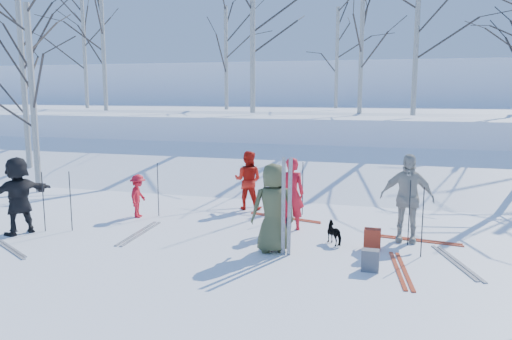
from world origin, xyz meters
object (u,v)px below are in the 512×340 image
(backpack_grey, at_px, (370,260))
(skier_redor_behind, at_px, (248,180))
(dog, at_px, (335,233))
(backpack_red, at_px, (372,239))
(skier_red_seated, at_px, (138,196))
(backpack_dark, at_px, (283,219))
(skier_cream_east, at_px, (407,198))
(skier_red_north, at_px, (291,194))
(skier_grey_west, at_px, (18,195))
(skier_olive_center, at_px, (273,208))

(backpack_grey, bearing_deg, skier_redor_behind, 131.28)
(dog, xyz_separation_m, backpack_red, (0.74, -0.19, -0.02))
(skier_red_seated, relative_size, backpack_dark, 2.66)
(skier_cream_east, xyz_separation_m, backpack_dark, (-2.66, 0.29, -0.72))
(skier_red_north, relative_size, backpack_grey, 4.32)
(skier_redor_behind, xyz_separation_m, backpack_dark, (1.30, -1.56, -0.57))
(skier_redor_behind, bearing_deg, backpack_dark, 129.84)
(backpack_dark, bearing_deg, skier_grey_west, -159.80)
(skier_cream_east, height_order, skier_grey_west, skier_cream_east)
(backpack_red, bearing_deg, skier_redor_behind, 141.83)
(skier_red_north, distance_m, skier_redor_behind, 2.20)
(dog, distance_m, backpack_grey, 1.59)
(skier_red_north, relative_size, skier_red_seated, 1.54)
(skier_red_north, relative_size, backpack_red, 3.91)
(skier_redor_behind, height_order, skier_grey_west, skier_grey_west)
(skier_olive_center, bearing_deg, skier_red_seated, -47.87)
(skier_cream_east, relative_size, backpack_dark, 4.58)
(skier_olive_center, distance_m, backpack_dark, 1.83)
(backpack_red, bearing_deg, dog, 165.71)
(skier_redor_behind, bearing_deg, skier_olive_center, 114.56)
(skier_olive_center, height_order, skier_cream_east, skier_cream_east)
(skier_redor_behind, height_order, skier_red_seated, skier_redor_behind)
(skier_olive_center, bearing_deg, skier_redor_behind, -89.61)
(skier_grey_west, bearing_deg, backpack_grey, 114.18)
(skier_red_north, relative_size, backpack_dark, 4.10)
(skier_red_north, bearing_deg, skier_grey_west, 6.12)
(skier_red_north, distance_m, backpack_red, 2.18)
(skier_olive_center, height_order, skier_red_seated, skier_olive_center)
(skier_red_north, bearing_deg, skier_cream_east, 161.74)
(skier_red_north, height_order, backpack_red, skier_red_north)
(skier_redor_behind, distance_m, backpack_grey, 5.12)
(skier_red_seated, relative_size, skier_cream_east, 0.58)
(skier_red_north, distance_m, skier_grey_west, 5.95)
(skier_red_seated, relative_size, backpack_grey, 2.80)
(skier_olive_center, relative_size, skier_cream_east, 0.95)
(skier_red_north, xyz_separation_m, backpack_grey, (1.87, -2.21, -0.63))
(dog, relative_size, backpack_grey, 1.42)
(skier_grey_west, bearing_deg, skier_olive_center, 119.34)
(skier_red_seated, height_order, backpack_grey, skier_red_seated)
(skier_olive_center, relative_size, backpack_dark, 4.34)
(skier_redor_behind, distance_m, backpack_red, 4.27)
(skier_olive_center, xyz_separation_m, skier_red_seated, (-3.84, 1.69, -0.33))
(skier_red_north, height_order, dog, skier_red_north)
(skier_red_north, relative_size, skier_grey_west, 0.96)
(skier_grey_west, distance_m, dog, 6.84)
(skier_grey_west, bearing_deg, backpack_dark, 136.41)
(skier_red_seated, distance_m, backpack_grey, 6.15)
(backpack_grey, bearing_deg, skier_cream_east, 73.00)
(skier_red_seated, xyz_separation_m, skier_grey_west, (-1.78, -1.99, 0.32))
(backpack_grey, height_order, backpack_dark, backpack_dark)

